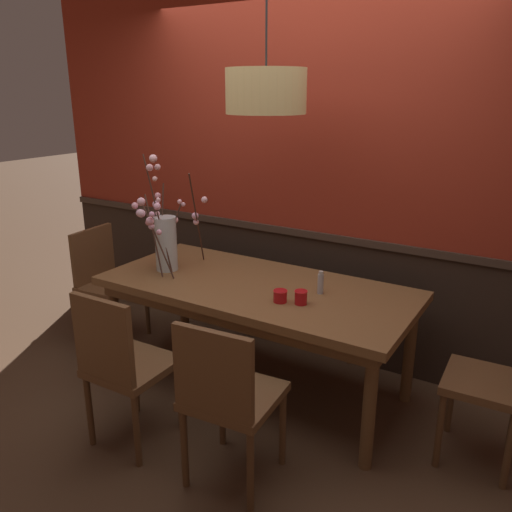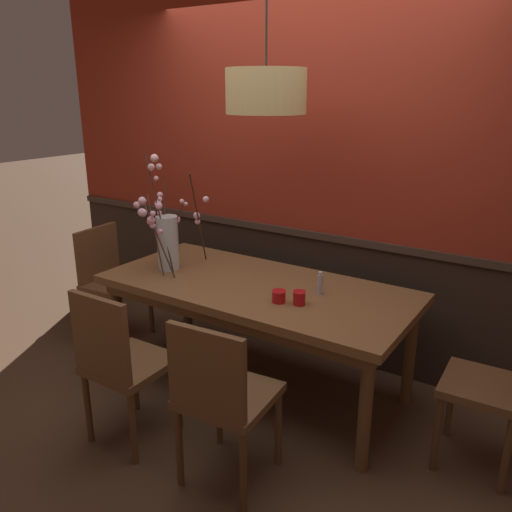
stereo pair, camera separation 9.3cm
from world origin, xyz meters
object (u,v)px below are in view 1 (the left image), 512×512
at_px(chair_near_side_right, 227,394).
at_px(chair_head_west_end, 105,278).
at_px(pendant_lamp, 266,91).
at_px(candle_holder_nearer_center, 301,297).
at_px(candle_holder_nearer_edge, 280,296).
at_px(chair_near_side_left, 122,362).
at_px(chair_far_side_left, 286,270).
at_px(condiment_bottle, 321,283).
at_px(chair_head_east_end, 499,377).
at_px(dining_table, 256,296).
at_px(vase_with_blossoms, 165,239).
at_px(chair_far_side_right, 348,280).

distance_m(chair_near_side_right, chair_head_west_end, 1.94).
bearing_deg(chair_near_side_right, pendant_lamp, 109.34).
height_order(candle_holder_nearer_center, candle_holder_nearer_edge, candle_holder_nearer_center).
relative_size(chair_near_side_left, chair_far_side_left, 1.01).
bearing_deg(condiment_bottle, chair_head_east_end, -2.98).
bearing_deg(candle_holder_nearer_center, candle_holder_nearer_edge, -163.52).
height_order(chair_near_side_left, chair_near_side_right, chair_near_side_left).
relative_size(dining_table, chair_near_side_right, 2.19).
relative_size(candle_holder_nearer_center, candle_holder_nearer_edge, 0.98).
xyz_separation_m(candle_holder_nearer_edge, pendant_lamp, (-0.22, 0.21, 1.13)).
bearing_deg(condiment_bottle, pendant_lamp, -174.39).
relative_size(chair_near_side_right, vase_with_blossoms, 1.14).
bearing_deg(condiment_bottle, dining_table, -170.42).
bearing_deg(chair_near_side_right, chair_head_east_end, 38.18).
xyz_separation_m(chair_near_side_right, pendant_lamp, (-0.31, 0.88, 1.39)).
xyz_separation_m(chair_far_side_right, chair_head_east_end, (1.19, -0.89, -0.01)).
xyz_separation_m(dining_table, pendant_lamp, (0.05, 0.03, 1.25)).
distance_m(chair_near_side_right, candle_holder_nearer_edge, 0.73).
distance_m(dining_table, chair_far_side_right, 0.95).
bearing_deg(pendant_lamp, condiment_bottle, 5.61).
relative_size(condiment_bottle, pendant_lamp, 0.12).
distance_m(chair_head_west_end, vase_with_blossoms, 0.86).
relative_size(dining_table, pendant_lamp, 1.66).
relative_size(chair_near_side_left, condiment_bottle, 6.50).
relative_size(dining_table, candle_holder_nearer_edge, 23.78).
distance_m(candle_holder_nearer_center, pendant_lamp, 1.19).
xyz_separation_m(candle_holder_nearer_center, pendant_lamp, (-0.34, 0.17, 1.13)).
relative_size(chair_near_side_left, pendant_lamp, 0.77).
bearing_deg(chair_near_side_right, candle_holder_nearer_edge, 97.14).
distance_m(chair_head_west_end, chair_head_east_end, 2.84).
bearing_deg(chair_far_side_right, chair_head_west_end, -151.41).
xyz_separation_m(chair_near_side_left, chair_head_east_end, (1.76, 0.90, -0.00)).
bearing_deg(chair_far_side_right, vase_with_blossoms, -132.97).
bearing_deg(chair_far_side_right, chair_far_side_left, -177.41).
bearing_deg(condiment_bottle, chair_near_side_right, -93.67).
height_order(chair_head_west_end, candle_holder_nearer_center, chair_head_west_end).
xyz_separation_m(candle_holder_nearer_edge, condiment_bottle, (0.14, 0.24, 0.03)).
distance_m(vase_with_blossoms, pendant_lamp, 1.19).
xyz_separation_m(chair_near_side_right, chair_head_east_end, (1.10, 0.86, -0.00)).
xyz_separation_m(chair_head_east_end, vase_with_blossoms, (-2.12, -0.11, 0.44)).
relative_size(chair_far_side_left, pendant_lamp, 0.76).
relative_size(chair_far_side_left, candle_holder_nearer_edge, 10.95).
relative_size(chair_head_west_end, candle_holder_nearer_center, 10.87).
distance_m(chair_head_east_end, chair_far_side_left, 1.92).
bearing_deg(dining_table, condiment_bottle, 9.58).
bearing_deg(chair_head_west_end, chair_near_side_left, -39.29).
bearing_deg(chair_far_side_left, chair_head_west_end, -142.23).
height_order(candle_holder_nearer_edge, pendant_lamp, pendant_lamp).
bearing_deg(candle_holder_nearer_edge, candle_holder_nearer_center, 16.48).
distance_m(chair_near_side_left, candle_holder_nearer_edge, 0.95).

